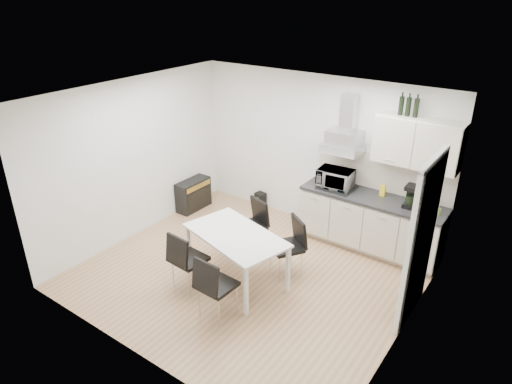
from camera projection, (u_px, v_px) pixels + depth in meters
ground at (247, 274)px, 6.70m from camera, size 4.50×4.50×0.00m
wall_back at (317, 153)px, 7.63m from camera, size 4.50×0.10×2.60m
wall_front at (131, 262)px, 4.67m from camera, size 4.50×0.10×2.60m
wall_left at (134, 160)px, 7.33m from camera, size 0.10×4.00×2.60m
wall_right at (412, 245)px, 4.97m from camera, size 0.10×4.00×2.60m
ceiling at (245, 99)px, 5.60m from camera, size 4.50×4.50×0.00m
doorway at (421, 242)px, 5.50m from camera, size 0.08×1.04×2.10m
kitchenette at (375, 201)px, 7.01m from camera, size 2.22×0.64×2.52m
dining_table at (236, 239)px, 6.30m from camera, size 1.61×1.17×0.75m
chair_far_left at (250, 228)px, 7.05m from camera, size 0.57×0.61×0.88m
chair_far_right at (286, 248)px, 6.53m from camera, size 0.64×0.66×0.88m
chair_near_left at (189, 260)px, 6.25m from camera, size 0.48×0.54×0.88m
chair_near_right at (217, 286)px, 5.72m from camera, size 0.47×0.52×0.88m
guitar_amp at (193, 194)px, 8.51m from camera, size 0.31×0.69×0.57m
floor_speaker at (260, 200)px, 8.61m from camera, size 0.20×0.18×0.30m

